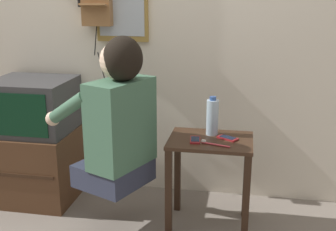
# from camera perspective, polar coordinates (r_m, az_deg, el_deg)

# --- Properties ---
(wall_back) EXTENTS (6.80, 0.05, 2.55)m
(wall_back) POSITION_cam_1_polar(r_m,az_deg,el_deg) (3.02, -1.38, 12.80)
(wall_back) COLOR silver
(wall_back) RESTS_ON ground_plane
(side_table) EXTENTS (0.51, 0.39, 0.60)m
(side_table) POSITION_cam_1_polar(r_m,az_deg,el_deg) (2.65, 5.70, -6.18)
(side_table) COLOR #382316
(side_table) RESTS_ON ground_plane
(person) EXTENTS (0.65, 0.59, 0.91)m
(person) POSITION_cam_1_polar(r_m,az_deg,el_deg) (2.50, -6.84, -0.28)
(person) COLOR #2D3347
(person) RESTS_ON ground_plane
(tv_stand) EXTENTS (0.60, 0.54, 0.51)m
(tv_stand) POSITION_cam_1_polar(r_m,az_deg,el_deg) (3.25, -17.46, -6.20)
(tv_stand) COLOR #51331E
(tv_stand) RESTS_ON ground_plane
(television) EXTENTS (0.54, 0.49, 0.37)m
(television) POSITION_cam_1_polar(r_m,az_deg,el_deg) (3.10, -17.84, 1.30)
(television) COLOR #38383A
(television) RESTS_ON tv_stand
(cell_phone_held) EXTENTS (0.07, 0.13, 0.01)m
(cell_phone_held) POSITION_cam_1_polar(r_m,az_deg,el_deg) (2.56, 3.70, -3.30)
(cell_phone_held) COLOR maroon
(cell_phone_held) RESTS_ON side_table
(cell_phone_spare) EXTENTS (0.14, 0.12, 0.01)m
(cell_phone_spare) POSITION_cam_1_polar(r_m,az_deg,el_deg) (2.61, 8.08, -3.04)
(cell_phone_spare) COLOR maroon
(cell_phone_spare) RESTS_ON side_table
(water_bottle) EXTENTS (0.08, 0.08, 0.25)m
(water_bottle) POSITION_cam_1_polar(r_m,az_deg,el_deg) (2.65, 6.03, -0.19)
(water_bottle) COLOR #ADC6DB
(water_bottle) RESTS_ON side_table
(toothbrush) EXTENTS (0.17, 0.06, 0.02)m
(toothbrush) POSITION_cam_1_polar(r_m,az_deg,el_deg) (2.50, 6.19, -3.85)
(toothbrush) COLOR #D83F4C
(toothbrush) RESTS_ON side_table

